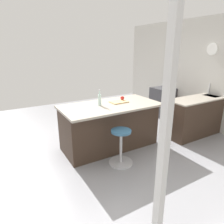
% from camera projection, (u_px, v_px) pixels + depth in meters
% --- Properties ---
extents(ground_plane, '(7.72, 7.72, 0.00)m').
position_uv_depth(ground_plane, '(99.00, 144.00, 4.42)').
color(ground_plane, gray).
extents(interior_partition_left, '(0.15, 5.53, 2.78)m').
position_uv_depth(interior_partition_left, '(196.00, 73.00, 5.43)').
color(interior_partition_left, beige).
rests_on(interior_partition_left, ground_plane).
extents(sink_cabinet, '(2.22, 0.60, 1.18)m').
position_uv_depth(sink_cabinet, '(204.00, 114.00, 5.01)').
color(sink_cabinet, '#38281E').
rests_on(sink_cabinet, ground_plane).
extents(oven_range, '(0.60, 0.61, 0.87)m').
position_uv_depth(oven_range, '(162.00, 102.00, 6.21)').
color(oven_range, '#38383D').
rests_on(oven_range, ground_plane).
extents(kitchen_island, '(2.00, 1.03, 0.94)m').
position_uv_depth(kitchen_island, '(110.00, 125.00, 4.21)').
color(kitchen_island, '#38281E').
rests_on(kitchen_island, ground_plane).
extents(stool_by_window, '(0.44, 0.44, 0.66)m').
position_uv_depth(stool_by_window, '(121.00, 148.00, 3.62)').
color(stool_by_window, '#B7B7BC').
rests_on(stool_by_window, ground_plane).
extents(cutting_board, '(0.36, 0.24, 0.02)m').
position_uv_depth(cutting_board, '(119.00, 102.00, 4.20)').
color(cutting_board, tan).
rests_on(cutting_board, kitchen_island).
extents(apple_red, '(0.08, 0.08, 0.08)m').
position_uv_depth(apple_red, '(122.00, 98.00, 4.31)').
color(apple_red, red).
rests_on(apple_red, cutting_board).
extents(water_bottle, '(0.06, 0.06, 0.31)m').
position_uv_depth(water_bottle, '(100.00, 99.00, 3.94)').
color(water_bottle, silver).
rests_on(water_bottle, kitchen_island).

